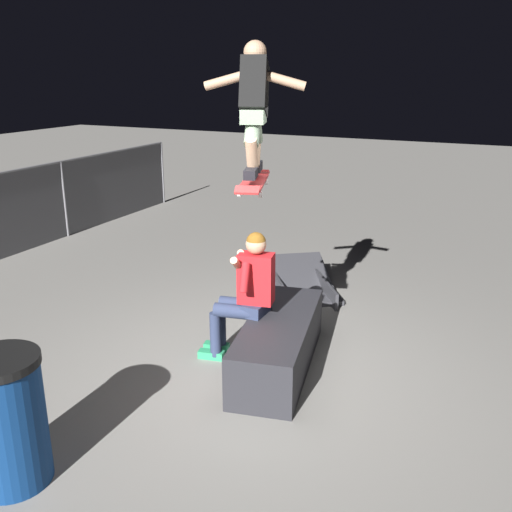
# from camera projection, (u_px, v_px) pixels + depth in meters

# --- Properties ---
(ground_plane) EXTENTS (40.00, 40.00, 0.00)m
(ground_plane) POSITION_uv_depth(u_px,v_px,m) (253.00, 376.00, 5.49)
(ground_plane) COLOR gray
(ledge_box_main) EXTENTS (1.87, 0.95, 0.51)m
(ledge_box_main) POSITION_uv_depth(u_px,v_px,m) (279.00, 343.00, 5.59)
(ledge_box_main) COLOR #28282D
(ledge_box_main) RESTS_ON ground
(person_sitting_on_ledge) EXTENTS (0.59, 0.78, 1.34)m
(person_sitting_on_ledge) POSITION_uv_depth(u_px,v_px,m) (245.00, 290.00, 5.60)
(person_sitting_on_ledge) COLOR #2D3856
(person_sitting_on_ledge) RESTS_ON ground
(skateboard) EXTENTS (1.03, 0.52, 0.13)m
(skateboard) POSITION_uv_depth(u_px,v_px,m) (254.00, 182.00, 5.06)
(skateboard) COLOR #B72D2D
(skater_airborne) EXTENTS (0.63, 0.86, 1.12)m
(skater_airborne) POSITION_uv_depth(u_px,v_px,m) (254.00, 102.00, 4.90)
(skater_airborne) COLOR black
(kicker_ramp) EXTENTS (1.49, 1.42, 0.45)m
(kicker_ramp) POSITION_uv_depth(u_px,v_px,m) (298.00, 286.00, 7.59)
(kicker_ramp) COLOR #38383D
(kicker_ramp) RESTS_ON ground
(trash_bin) EXTENTS (0.56, 0.56, 0.98)m
(trash_bin) POSITION_uv_depth(u_px,v_px,m) (6.00, 420.00, 3.95)
(trash_bin) COLOR navy
(trash_bin) RESTS_ON ground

